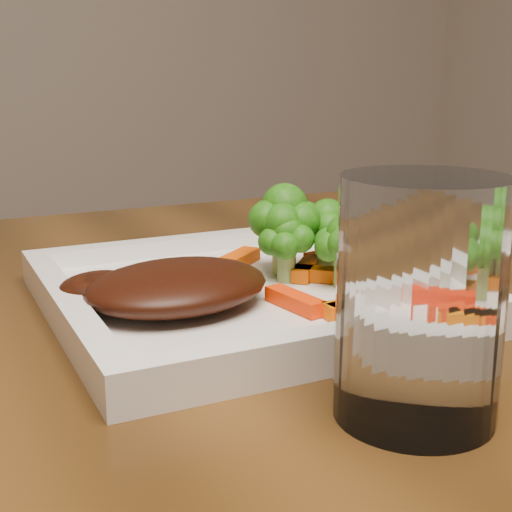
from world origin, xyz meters
name	(u,v)px	position (x,y,z in m)	size (l,w,h in m)	color
plate	(244,299)	(0.27, 0.15, 0.76)	(0.27, 0.27, 0.01)	white
steak	(178,286)	(0.22, 0.13, 0.78)	(0.13, 0.10, 0.03)	#361308
broccoli_0	(284,230)	(0.32, 0.18, 0.80)	(0.07, 0.07, 0.07)	#1A6811
broccoli_1	(327,232)	(0.35, 0.17, 0.79)	(0.05, 0.05, 0.06)	#187313
broccoli_2	(344,248)	(0.34, 0.13, 0.79)	(0.05, 0.05, 0.06)	#286B11
broccoli_3	(286,241)	(0.31, 0.16, 0.79)	(0.05, 0.05, 0.06)	#156C12
carrot_0	(364,307)	(0.32, 0.07, 0.77)	(0.06, 0.01, 0.01)	#E06403
carrot_1	(398,285)	(0.37, 0.10, 0.77)	(0.05, 0.01, 0.01)	red
carrot_2	(295,301)	(0.28, 0.10, 0.77)	(0.05, 0.01, 0.01)	#F73204
carrot_3	(335,255)	(0.37, 0.19, 0.77)	(0.06, 0.02, 0.01)	#D44103
carrot_4	(236,260)	(0.29, 0.21, 0.77)	(0.06, 0.02, 0.01)	#FB5104
carrot_5	(327,275)	(0.34, 0.14, 0.77)	(0.06, 0.01, 0.01)	#D35203
carrot_6	(306,269)	(0.33, 0.16, 0.77)	(0.05, 0.01, 0.01)	#C84903
drinking_glass	(420,300)	(0.28, -0.04, 0.81)	(0.08, 0.08, 0.12)	silver
carrot_7	(370,305)	(0.32, 0.07, 0.77)	(0.06, 0.02, 0.01)	red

